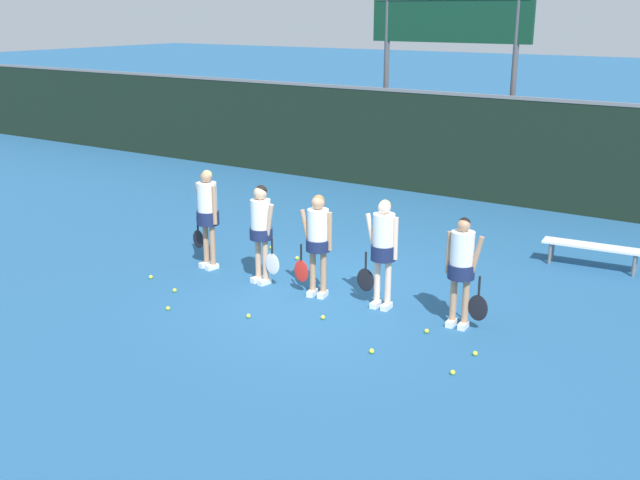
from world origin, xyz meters
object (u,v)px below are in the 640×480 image
at_px(tennis_ball_1, 271,247).
at_px(tennis_ball_10, 372,351).
at_px(bench_courtside, 593,248).
at_px(tennis_ball_0, 168,308).
at_px(tennis_ball_9, 248,316).
at_px(tennis_ball_6, 297,258).
at_px(tennis_ball_3, 453,372).
at_px(player_4, 462,264).
at_px(tennis_ball_2, 475,353).
at_px(tennis_ball_4, 151,277).
at_px(tennis_ball_5, 323,317).
at_px(scoreboard, 449,33).
at_px(player_2, 318,237).
at_px(tennis_ball_7, 427,331).
at_px(player_3, 383,245).
at_px(player_0, 207,210).
at_px(tennis_ball_8, 175,290).
at_px(player_1, 261,225).

relative_size(tennis_ball_1, tennis_ball_10, 0.96).
xyz_separation_m(bench_courtside, tennis_ball_0, (-5.06, -5.69, -0.35)).
bearing_deg(tennis_ball_9, tennis_ball_10, -1.36).
bearing_deg(tennis_ball_6, bench_courtside, 28.10).
bearing_deg(bench_courtside, tennis_ball_3, -99.87).
bearing_deg(player_4, tennis_ball_0, -157.96).
bearing_deg(tennis_ball_2, tennis_ball_9, -169.07).
bearing_deg(tennis_ball_9, tennis_ball_3, -0.43).
bearing_deg(tennis_ball_6, tennis_ball_4, -124.55).
distance_m(tennis_ball_5, tennis_ball_9, 1.14).
xyz_separation_m(bench_courtside, tennis_ball_9, (-3.81, -5.24, -0.35)).
bearing_deg(tennis_ball_10, tennis_ball_2, 30.21).
distance_m(tennis_ball_1, tennis_ball_10, 4.97).
xyz_separation_m(bench_courtside, tennis_ball_3, (-0.44, -5.27, -0.35)).
xyz_separation_m(tennis_ball_0, tennis_ball_5, (2.24, 1.03, 0.00)).
relative_size(scoreboard, player_2, 2.94).
height_order(player_2, tennis_ball_7, player_2).
height_order(tennis_ball_1, tennis_ball_3, tennis_ball_1).
height_order(player_4, tennis_ball_4, player_4).
xyz_separation_m(scoreboard, tennis_ball_6, (0.20, -7.02, -3.93)).
height_order(player_3, tennis_ball_9, player_3).
bearing_deg(tennis_ball_4, player_4, 10.91).
xyz_separation_m(player_0, tennis_ball_7, (4.58, -0.48, -1.05)).
distance_m(tennis_ball_6, tennis_ball_8, 2.62).
xyz_separation_m(scoreboard, tennis_ball_4, (-1.35, -9.28, -3.93)).
height_order(player_2, tennis_ball_6, player_2).
xyz_separation_m(player_2, player_3, (1.13, 0.12, 0.02)).
distance_m(tennis_ball_4, tennis_ball_8, 0.84).
height_order(tennis_ball_0, tennis_ball_5, tennis_ball_5).
bearing_deg(tennis_ball_10, player_2, 141.95).
bearing_deg(player_1, tennis_ball_2, 1.28).
distance_m(player_3, tennis_ball_10, 1.97).
bearing_deg(tennis_ball_5, tennis_ball_3, -14.13).
distance_m(player_0, tennis_ball_7, 4.72).
xyz_separation_m(scoreboard, tennis_ball_3, (4.54, -9.74, -3.93)).
xyz_separation_m(player_2, tennis_ball_10, (1.82, -1.42, -0.98)).
distance_m(player_2, tennis_ball_10, 2.51).
bearing_deg(player_4, player_0, 176.93).
distance_m(bench_courtside, tennis_ball_4, 7.95).
distance_m(tennis_ball_4, tennis_ball_5, 3.50).
relative_size(bench_courtside, tennis_ball_2, 26.43).
xyz_separation_m(tennis_ball_3, tennis_ball_5, (-2.39, 0.60, 0.00)).
bearing_deg(player_2, tennis_ball_0, -142.45).
height_order(player_4, tennis_ball_3, player_4).
bearing_deg(tennis_ball_0, player_4, 25.15).
xyz_separation_m(player_1, tennis_ball_7, (3.29, -0.38, -1.00)).
height_order(player_1, tennis_ball_6, player_1).
height_order(tennis_ball_0, tennis_ball_6, tennis_ball_6).
xyz_separation_m(tennis_ball_0, tennis_ball_4, (-1.27, 0.88, 0.00)).
bearing_deg(player_2, tennis_ball_5, -63.04).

